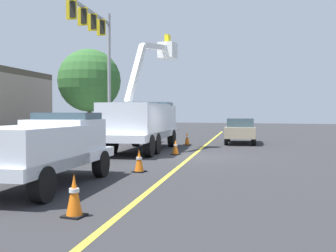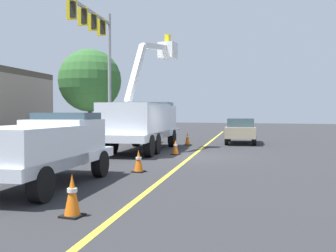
# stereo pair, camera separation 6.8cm
# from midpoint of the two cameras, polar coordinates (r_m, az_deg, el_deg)

# --- Properties ---
(ground) EXTENTS (120.00, 120.00, 0.00)m
(ground) POSITION_cam_midpoint_polar(r_m,az_deg,el_deg) (18.52, 3.37, -4.44)
(ground) COLOR #2D2D30
(sidewalk_far_side) EXTENTS (59.70, 14.09, 0.12)m
(sidewalk_far_side) POSITION_cam_midpoint_polar(r_m,az_deg,el_deg) (20.89, -17.55, -3.63)
(sidewalk_far_side) COLOR #9E9E99
(sidewalk_far_side) RESTS_ON ground
(lane_centre_stripe) EXTENTS (49.25, 8.94, 0.01)m
(lane_centre_stripe) POSITION_cam_midpoint_polar(r_m,az_deg,el_deg) (18.52, 3.37, -4.43)
(lane_centre_stripe) COLOR yellow
(lane_centre_stripe) RESTS_ON ground
(utility_bucket_truck) EXTENTS (8.51, 3.90, 6.50)m
(utility_bucket_truck) POSITION_cam_midpoint_polar(r_m,az_deg,el_deg) (21.25, -3.79, 0.71)
(utility_bucket_truck) COLOR white
(utility_bucket_truck) RESTS_ON ground
(service_pickup_truck) EXTENTS (5.88, 3.05, 2.06)m
(service_pickup_truck) POSITION_cam_midpoint_polar(r_m,az_deg,el_deg) (11.41, -17.75, -2.86)
(service_pickup_truck) COLOR white
(service_pickup_truck) RESTS_ON ground
(passing_minivan) EXTENTS (5.06, 2.71, 1.69)m
(passing_minivan) POSITION_cam_midpoint_polar(r_m,az_deg,el_deg) (26.75, 10.42, -0.41)
(passing_minivan) COLOR tan
(passing_minivan) RESTS_ON ground
(traffic_cone_leading) EXTENTS (0.40, 0.40, 0.85)m
(traffic_cone_leading) POSITION_cam_midpoint_polar(r_m,az_deg,el_deg) (8.06, -13.73, -9.83)
(traffic_cone_leading) COLOR black
(traffic_cone_leading) RESTS_ON ground
(traffic_cone_mid_front) EXTENTS (0.40, 0.40, 0.78)m
(traffic_cone_mid_front) POSITION_cam_midpoint_polar(r_m,az_deg,el_deg) (13.63, -4.36, -5.12)
(traffic_cone_mid_front) COLOR black
(traffic_cone_mid_front) RESTS_ON ground
(traffic_cone_mid_rear) EXTENTS (0.40, 0.40, 0.74)m
(traffic_cone_mid_rear) POSITION_cam_midpoint_polar(r_m,az_deg,el_deg) (19.22, 0.98, -3.11)
(traffic_cone_mid_rear) COLOR black
(traffic_cone_mid_rear) RESTS_ON ground
(traffic_cone_trailing) EXTENTS (0.40, 0.40, 0.85)m
(traffic_cone_trailing) POSITION_cam_midpoint_polar(r_m,az_deg,el_deg) (24.97, 2.73, -1.82)
(traffic_cone_trailing) COLOR black
(traffic_cone_trailing) RESTS_ON ground
(traffic_signal_mast) EXTENTS (6.50, 1.41, 8.67)m
(traffic_signal_mast) POSITION_cam_midpoint_polar(r_m,az_deg,el_deg) (25.00, -10.30, 11.72)
(traffic_signal_mast) COLOR gray
(traffic_signal_mast) RESTS_ON ground
(street_tree_right) EXTENTS (4.68, 4.68, 6.81)m
(street_tree_right) POSITION_cam_midpoint_polar(r_m,az_deg,el_deg) (30.05, -11.44, 6.49)
(street_tree_right) COLOR brown
(street_tree_right) RESTS_ON ground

